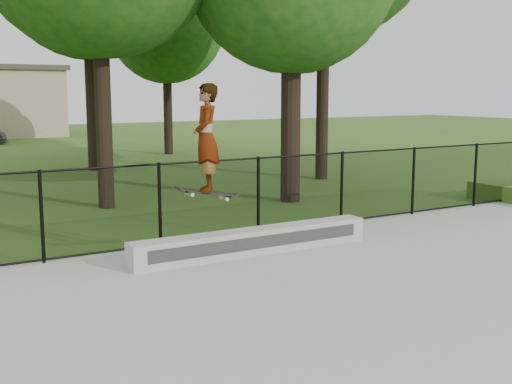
# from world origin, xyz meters

# --- Properties ---
(grind_ledge) EXTENTS (4.40, 0.40, 0.42)m
(grind_ledge) POSITION_xyz_m (-0.80, 4.70, 0.27)
(grind_ledge) COLOR #A4A49F
(grind_ledge) RESTS_ON concrete_slab
(skater_airborne) EXTENTS (0.84, 0.72, 1.83)m
(skater_airborne) POSITION_xyz_m (-1.76, 4.52, 2.03)
(skater_airborne) COLOR black
(skater_airborne) RESTS_ON ground
(chainlink_fence) EXTENTS (16.06, 0.06, 1.50)m
(chainlink_fence) POSITION_xyz_m (0.00, 5.90, 0.81)
(chainlink_fence) COLOR black
(chainlink_fence) RESTS_ON concrete_slab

